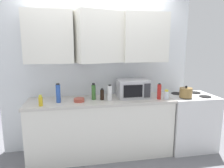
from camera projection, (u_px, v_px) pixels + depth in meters
name	position (u px, v px, depth m)	size (l,w,h in m)	color
wall_back_with_cabinets	(98.00, 54.00, 3.19)	(3.07, 0.52, 2.60)	white
counter_run	(101.00, 127.00, 3.18)	(2.20, 0.63, 0.90)	white
stove_range	(189.00, 121.00, 3.42)	(0.76, 0.64, 0.91)	silver
kettle	(186.00, 93.00, 3.16)	(0.19, 0.19, 0.18)	olive
microwave	(133.00, 89.00, 3.19)	(0.48, 0.37, 0.28)	#B7B7BC
bottle_blue_cleaner	(58.00, 93.00, 2.90)	(0.06, 0.06, 0.28)	#2D56B7
bottle_soy_dark	(102.00, 94.00, 3.06)	(0.06, 0.06, 0.17)	black
bottle_clear_tall	(166.00, 95.00, 3.09)	(0.08, 0.08, 0.15)	silver
bottle_white_jar	(110.00, 93.00, 3.00)	(0.07, 0.07, 0.24)	white
bottle_green_oil	(94.00, 92.00, 3.06)	(0.06, 0.06, 0.25)	#386B2D
bottle_yellow_mustard	(41.00, 101.00, 2.75)	(0.06, 0.06, 0.15)	gold
bottle_red_sauce	(159.00, 92.00, 3.09)	(0.06, 0.06, 0.24)	red
bowl_ceramic_small	(79.00, 100.00, 2.96)	(0.15, 0.15, 0.05)	#B24C3D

